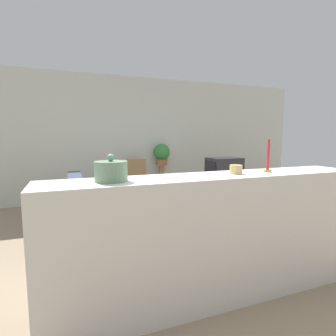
{
  "coord_description": "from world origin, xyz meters",
  "views": [
    {
      "loc": [
        -1.13,
        -2.4,
        1.39
      ],
      "look_at": [
        0.47,
        1.82,
        0.85
      ],
      "focal_mm": 28.0,
      "sensor_mm": 36.0,
      "label": 1
    }
  ],
  "objects_px": {
    "potted_plant": "(162,154)",
    "decorative_bowl": "(111,171)",
    "wooden_chair": "(138,179)",
    "couch": "(101,214)",
    "television": "(224,171)"
  },
  "relations": [
    {
      "from": "television",
      "to": "wooden_chair",
      "type": "relative_size",
      "value": 0.65
    },
    {
      "from": "decorative_bowl",
      "to": "television",
      "type": "bearing_deg",
      "value": 43.87
    },
    {
      "from": "television",
      "to": "wooden_chair",
      "type": "height_order",
      "value": "television"
    },
    {
      "from": "couch",
      "to": "decorative_bowl",
      "type": "distance_m",
      "value": 2.14
    },
    {
      "from": "couch",
      "to": "television",
      "type": "distance_m",
      "value": 2.41
    },
    {
      "from": "potted_plant",
      "to": "wooden_chair",
      "type": "bearing_deg",
      "value": -160.28
    },
    {
      "from": "couch",
      "to": "decorative_bowl",
      "type": "height_order",
      "value": "decorative_bowl"
    },
    {
      "from": "potted_plant",
      "to": "decorative_bowl",
      "type": "distance_m",
      "value": 4.03
    },
    {
      "from": "wooden_chair",
      "to": "decorative_bowl",
      "type": "distance_m",
      "value": 3.67
    },
    {
      "from": "couch",
      "to": "decorative_bowl",
      "type": "relative_size",
      "value": 7.54
    },
    {
      "from": "wooden_chair",
      "to": "potted_plant",
      "type": "xyz_separation_m",
      "value": [
        0.6,
        0.21,
        0.51
      ]
    },
    {
      "from": "television",
      "to": "potted_plant",
      "type": "xyz_separation_m",
      "value": [
        -0.79,
        1.3,
        0.27
      ]
    },
    {
      "from": "television",
      "to": "decorative_bowl",
      "type": "xyz_separation_m",
      "value": [
        -2.45,
        -2.36,
        0.4
      ]
    },
    {
      "from": "potted_plant",
      "to": "decorative_bowl",
      "type": "xyz_separation_m",
      "value": [
        -1.67,
        -3.66,
        0.14
      ]
    },
    {
      "from": "television",
      "to": "couch",
      "type": "bearing_deg",
      "value": -169.84
    }
  ]
}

